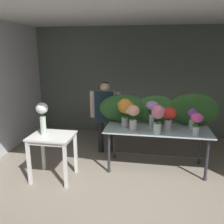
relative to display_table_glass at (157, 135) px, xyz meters
name	(u,v)px	position (x,y,z in m)	size (l,w,h in m)	color
ground_plane	(142,163)	(-0.25, 0.15, -0.66)	(8.02, 8.02, 0.00)	gray
wall_back	(148,82)	(-0.25, 1.97, 0.71)	(5.93, 0.12, 2.73)	slate
ceiling_slab	(147,11)	(-0.25, 0.15, 2.13)	(6.05, 3.76, 0.12)	silver
display_table_glass	(157,135)	(0.00, 0.00, 0.00)	(1.87, 0.80, 0.79)	silver
side_table_white	(52,141)	(-1.72, -0.67, 0.02)	(0.70, 0.59, 0.79)	white
florist	(105,110)	(-1.07, 0.55, 0.29)	(0.64, 0.24, 1.53)	#232328
foliage_backdrop	(153,109)	(-0.09, 0.28, 0.41)	(2.23, 0.32, 0.61)	#2D6028
vase_scarlet_freesia	(168,116)	(0.17, -0.09, 0.40)	(0.28, 0.27, 0.41)	silver
vase_lilac_peonies	(152,110)	(-0.11, 0.06, 0.45)	(0.23, 0.23, 0.49)	silver
vase_sunset_roses	(125,109)	(-0.59, -0.02, 0.47)	(0.29, 0.25, 0.53)	silver
vase_peach_snapdragons	(133,115)	(-0.42, -0.23, 0.41)	(0.25, 0.22, 0.47)	silver
vase_violet_dahlias	(192,118)	(0.59, -0.01, 0.36)	(0.17, 0.16, 0.39)	silver
vase_rosy_hydrangea	(158,117)	(-0.01, -0.30, 0.43)	(0.23, 0.22, 0.49)	silver
vase_fuchsia_carnations	(197,122)	(0.62, -0.27, 0.37)	(0.20, 0.20, 0.38)	silver
vase_white_roses_tall	(42,114)	(-1.87, -0.67, 0.48)	(0.19, 0.19, 0.54)	silver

